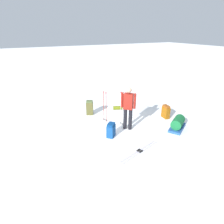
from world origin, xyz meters
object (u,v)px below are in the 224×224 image
(backpack_small_spare, at_px, (166,112))
(gear_sled, at_px, (178,124))
(sleeping_mat_rolled, at_px, (119,108))
(skier_standing, at_px, (128,106))
(ski_pair_near, at_px, (140,151))
(ski_poles_planted_far, at_px, (122,107))
(backpack_bright, at_px, (90,108))
(backpack_large_dark, at_px, (111,130))
(ski_poles_planted_near, at_px, (105,105))

(backpack_small_spare, relative_size, gear_sled, 0.52)
(gear_sled, distance_m, sleeping_mat_rolled, 2.98)
(skier_standing, relative_size, ski_pair_near, 1.00)
(ski_poles_planted_far, bearing_deg, skier_standing, -175.50)
(backpack_bright, height_order, sleeping_mat_rolled, backpack_bright)
(ski_pair_near, relative_size, sleeping_mat_rolled, 3.09)
(skier_standing, distance_m, gear_sled, 2.09)
(ski_poles_planted_far, distance_m, gear_sled, 2.28)
(backpack_large_dark, xyz_separation_m, ski_poles_planted_far, (0.64, -0.81, 0.52))
(ski_pair_near, relative_size, backpack_large_dark, 3.21)
(skier_standing, bearing_deg, ski_poles_planted_near, 24.74)
(backpack_large_dark, xyz_separation_m, gear_sled, (-0.67, -2.58, -0.03))
(ski_poles_planted_far, xyz_separation_m, gear_sled, (-1.32, -1.77, -0.55))
(backpack_large_dark, relative_size, gear_sled, 0.48)
(backpack_bright, distance_m, ski_poles_planted_near, 1.06)
(backpack_bright, bearing_deg, skier_standing, -157.77)
(backpack_bright, relative_size, ski_poles_planted_far, 0.48)
(skier_standing, relative_size, backpack_bright, 2.53)
(ski_poles_planted_near, distance_m, ski_poles_planted_far, 0.76)
(skier_standing, distance_m, sleeping_mat_rolled, 2.17)
(backpack_bright, bearing_deg, gear_sled, -138.41)
(backpack_small_spare, height_order, ski_poles_planted_near, ski_poles_planted_near)
(backpack_small_spare, height_order, sleeping_mat_rolled, backpack_small_spare)
(ski_poles_planted_near, bearing_deg, backpack_small_spare, -110.26)
(backpack_bright, height_order, ski_poles_planted_near, ski_poles_planted_near)
(ski_pair_near, xyz_separation_m, ski_poles_planted_far, (1.92, -0.43, 0.76))
(skier_standing, bearing_deg, gear_sled, -117.33)
(skier_standing, xyz_separation_m, ski_poles_planted_far, (0.42, 0.03, -0.18))
(backpack_large_dark, bearing_deg, ski_pair_near, -163.40)
(skier_standing, height_order, ski_poles_planted_far, skier_standing)
(skier_standing, height_order, gear_sled, skier_standing)
(sleeping_mat_rolled, bearing_deg, skier_standing, 160.34)
(backpack_small_spare, bearing_deg, skier_standing, 93.11)
(skier_standing, distance_m, ski_poles_planted_near, 1.17)
(ski_pair_near, height_order, sleeping_mat_rolled, sleeping_mat_rolled)
(backpack_bright, height_order, gear_sled, backpack_bright)
(backpack_large_dark, height_order, backpack_bright, backpack_bright)
(ski_poles_planted_far, xyz_separation_m, sleeping_mat_rolled, (1.46, -0.70, -0.69))
(backpack_large_dark, relative_size, backpack_small_spare, 0.92)
(gear_sled, height_order, sleeping_mat_rolled, gear_sled)
(skier_standing, xyz_separation_m, ski_pair_near, (-1.50, 0.46, -0.94))
(ski_poles_planted_near, height_order, gear_sled, ski_poles_planted_near)
(skier_standing, bearing_deg, backpack_large_dark, 105.07)
(sleeping_mat_rolled, bearing_deg, backpack_small_spare, -142.32)
(ski_poles_planted_far, height_order, gear_sled, ski_poles_planted_far)
(gear_sled, bearing_deg, ski_poles_planted_near, 48.88)
(ski_pair_near, distance_m, backpack_small_spare, 2.98)
(ski_poles_planted_near, bearing_deg, ski_pair_near, -179.63)
(ski_pair_near, height_order, ski_poles_planted_near, ski_poles_planted_near)
(backpack_bright, bearing_deg, sleeping_mat_rolled, -93.62)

